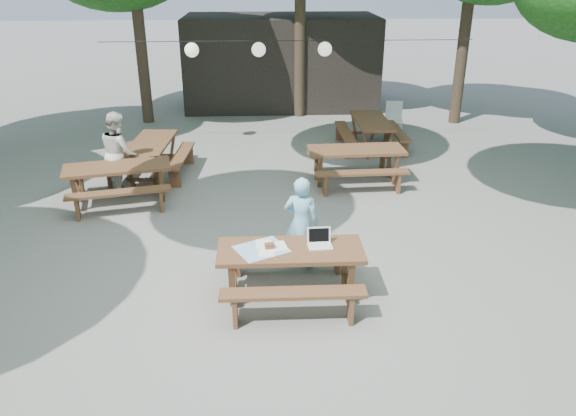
# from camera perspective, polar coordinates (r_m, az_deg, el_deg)

# --- Properties ---
(ground) EXTENTS (80.00, 80.00, 0.00)m
(ground) POSITION_cam_1_polar(r_m,az_deg,el_deg) (9.01, -1.38, -5.08)
(ground) COLOR slate
(ground) RESTS_ON ground
(pavilion) EXTENTS (6.00, 3.00, 2.80)m
(pavilion) POSITION_cam_1_polar(r_m,az_deg,el_deg) (18.63, -0.71, 14.69)
(pavilion) COLOR black
(pavilion) RESTS_ON ground
(main_picnic_table) EXTENTS (2.00, 1.58, 0.75)m
(main_picnic_table) POSITION_cam_1_polar(r_m,az_deg,el_deg) (7.85, 0.25, -6.49)
(main_picnic_table) COLOR #51361C
(main_picnic_table) RESTS_ON ground
(picnic_table_nw) EXTENTS (2.20, 1.96, 0.75)m
(picnic_table_nw) POSITION_cam_1_polar(r_m,az_deg,el_deg) (11.40, -16.80, 2.41)
(picnic_table_nw) COLOR #51361C
(picnic_table_nw) RESTS_ON ground
(picnic_table_ne) EXTENTS (2.03, 1.66, 0.75)m
(picnic_table_ne) POSITION_cam_1_polar(r_m,az_deg,el_deg) (12.01, 6.88, 4.36)
(picnic_table_ne) COLOR #51361C
(picnic_table_ne) RESTS_ON ground
(picnic_table_far_w) EXTENTS (1.71, 2.05, 0.75)m
(picnic_table_far_w) POSITION_cam_1_polar(r_m,az_deg,el_deg) (12.71, -13.68, 4.96)
(picnic_table_far_w) COLOR #51361C
(picnic_table_far_w) RESTS_ON ground
(picnic_table_far_e) EXTENTS (1.61, 2.01, 0.75)m
(picnic_table_far_e) POSITION_cam_1_polar(r_m,az_deg,el_deg) (14.32, 8.41, 7.48)
(picnic_table_far_e) COLOR #51361C
(picnic_table_far_e) RESTS_ON ground
(woman) EXTENTS (0.61, 0.48, 1.46)m
(woman) POSITION_cam_1_polar(r_m,az_deg,el_deg) (8.46, 1.36, -1.52)
(woman) COLOR #7DC8E5
(woman) RESTS_ON ground
(second_person) EXTENTS (0.93, 1.01, 1.66)m
(second_person) POSITION_cam_1_polar(r_m,az_deg,el_deg) (11.81, -16.78, 5.43)
(second_person) COLOR silver
(second_person) RESTS_ON ground
(plastic_chair) EXTENTS (0.49, 0.49, 0.90)m
(plastic_chair) POSITION_cam_1_polar(r_m,az_deg,el_deg) (15.60, 10.66, 8.18)
(plastic_chair) COLOR silver
(plastic_chair) RESTS_ON ground
(laptop) EXTENTS (0.34, 0.28, 0.24)m
(laptop) POSITION_cam_1_polar(r_m,az_deg,el_deg) (7.76, 3.21, -3.37)
(laptop) COLOR white
(laptop) RESTS_ON main_picnic_table
(tabletop_clutter) EXTENTS (0.83, 0.79, 0.08)m
(tabletop_clutter) POSITION_cam_1_polar(r_m,az_deg,el_deg) (7.67, -2.49, -4.11)
(tabletop_clutter) COLOR #3994C3
(tabletop_clutter) RESTS_ON main_picnic_table
(paper_lanterns) EXTENTS (9.00, 0.34, 0.38)m
(paper_lanterns) POSITION_cam_1_polar(r_m,az_deg,el_deg) (14.02, -2.94, 15.80)
(paper_lanterns) COLOR black
(paper_lanterns) RESTS_ON ground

